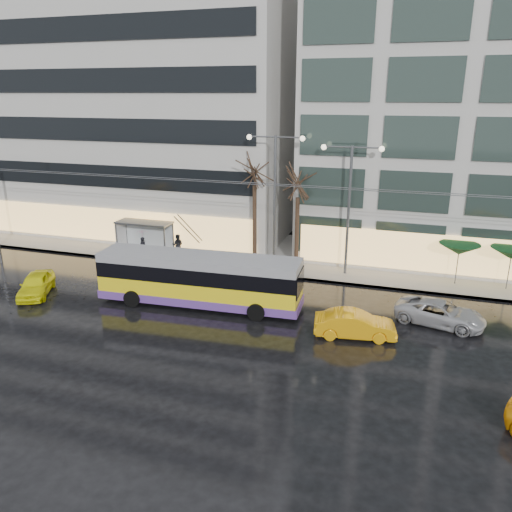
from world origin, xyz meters
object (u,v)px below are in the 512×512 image
at_px(trolleybus, 199,281).
at_px(street_lamp_near, 275,184).
at_px(taxi_a, 36,284).
at_px(bus_shelter, 141,230).

bearing_deg(trolleybus, street_lamp_near, 72.50).
xyz_separation_m(street_lamp_near, taxi_a, (-12.54, -9.14, -5.32)).
height_order(trolleybus, taxi_a, trolleybus).
bearing_deg(street_lamp_near, taxi_a, -143.91).
distance_m(trolleybus, bus_shelter, 10.93).
distance_m(bus_shelter, taxi_a, 9.37).
bearing_deg(taxi_a, street_lamp_near, 10.41).
relative_size(trolleybus, bus_shelter, 2.83).
bearing_deg(trolleybus, taxi_a, -171.05).
bearing_deg(street_lamp_near, bus_shelter, -179.37).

